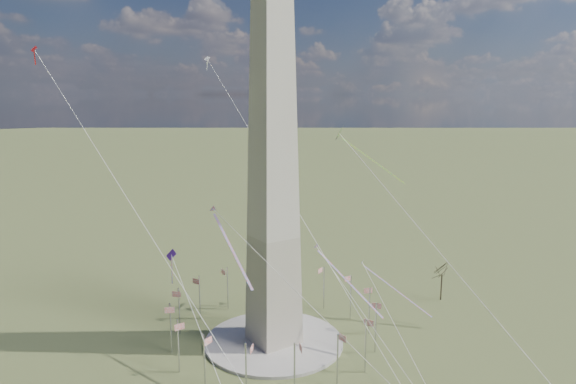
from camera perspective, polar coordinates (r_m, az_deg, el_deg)
ground at (r=139.33m, az=-1.58°, el=-16.38°), size 2000.00×2000.00×0.00m
plaza at (r=139.15m, az=-1.58°, el=-16.23°), size 36.00×36.00×0.80m
washington_monument at (r=124.97m, az=-1.70°, el=3.59°), size 15.56×15.56×100.00m
flagpole_ring at (r=136.17m, az=-1.60°, el=-13.66°), size 54.40×54.40×13.00m
tree_near at (r=168.94m, az=16.75°, el=-8.64°), size 7.03×7.03×12.29m
kite_delta_black at (r=148.03m, az=6.15°, el=6.16°), size 18.43×18.19×17.38m
kite_diamond_purple at (r=127.02m, az=-12.82°, el=-7.24°), size 1.68×2.93×9.06m
kite_streamer_left at (r=132.26m, az=5.62°, el=-8.72°), size 6.40×21.06×14.69m
kite_streamer_mid at (r=120.51m, az=-6.93°, el=-4.88°), size 2.47×21.46×14.73m
kite_streamer_right at (r=149.40m, az=10.89°, el=-9.80°), size 12.37×17.84×14.12m
kite_small_red at (r=138.78m, az=-26.38°, el=13.88°), size 1.28×1.76×4.44m
kite_small_white at (r=173.42m, az=-8.97°, el=14.29°), size 1.45×1.68×4.52m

